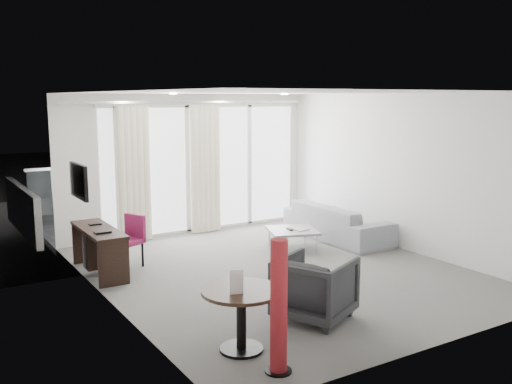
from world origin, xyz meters
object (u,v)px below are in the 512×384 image
desk (99,251)px  tub_armchair (315,288)px  desk_chair (127,242)px  coffee_table (292,240)px  red_lamp (279,307)px  rattan_chair_a (200,196)px  sofa (337,222)px  rattan_chair_b (218,189)px  round_table (241,320)px

desk → tub_armchair: bearing=-62.0°
desk_chair → coffee_table: bearing=-34.1°
desk_chair → tub_armchair: (1.17, -3.10, -0.03)m
desk_chair → red_lamp: 3.97m
desk → rattan_chair_a: size_ratio=1.73×
desk → coffee_table: size_ratio=1.83×
desk → desk_chair: 0.45m
sofa → desk: bearing=87.2°
rattan_chair_b → rattan_chair_a: bearing=-126.1°
round_table → rattan_chair_a: bearing=67.3°
round_table → sofa: size_ratio=0.37×
coffee_table → desk_chair: bearing=170.0°
red_lamp → rattan_chair_b: red_lamp is taller
coffee_table → sofa: size_ratio=0.35×
tub_armchair → rattan_chair_a: bearing=-39.4°
desk → rattan_chair_a: bearing=44.4°
desk_chair → rattan_chair_b: (3.49, 3.67, 0.01)m
round_table → sofa: round_table is taller
coffee_table → rattan_chair_b: bearing=79.2°
tub_armchair → rattan_chair_b: rattan_chair_b is taller
desk_chair → sofa: size_ratio=0.36×
coffee_table → sofa: sofa is taller
rattan_chair_b → round_table: bearing=-103.2°
coffee_table → rattan_chair_a: 3.46m
desk → rattan_chair_b: bearing=43.7°
round_table → coffee_table: 3.95m
red_lamp → rattan_chair_b: bearing=65.9°
desk → desk_chair: (0.44, 0.08, 0.06)m
sofa → tub_armchair: bearing=136.6°
round_table → rattan_chair_b: (3.47, 7.05, 0.08)m
coffee_table → sofa: bearing=9.5°
round_table → tub_armchair: (1.14, 0.28, 0.05)m
desk_chair → rattan_chair_a: bearing=23.9°
tub_armchair → rattan_chair_b: 7.16m
round_table → rattan_chair_b: bearing=63.8°
desk_chair → tub_armchair: bearing=-93.4°
desk → round_table: (0.46, -3.30, -0.01)m
desk_chair → rattan_chair_a: (2.68, 2.97, 0.02)m
rattan_chair_b → sofa: bearing=-72.2°
coffee_table → rattan_chair_a: bearing=90.3°
desk → sofa: 4.27m
round_table → desk_chair: bearing=90.4°
desk → red_lamp: 3.93m
coffee_table → tub_armchair: bearing=-120.3°
round_table → rattan_chair_b: 7.86m
round_table → rattan_chair_b: size_ratio=0.99×
sofa → desk_chair: bearing=85.6°
desk_chair → red_lamp: size_ratio=0.62×
desk_chair → tub_armchair: 3.31m
desk → sofa: (4.26, -0.21, -0.01)m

